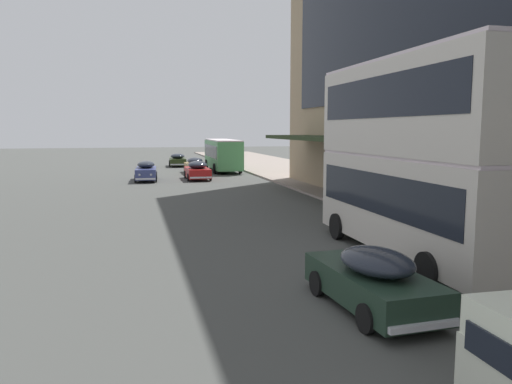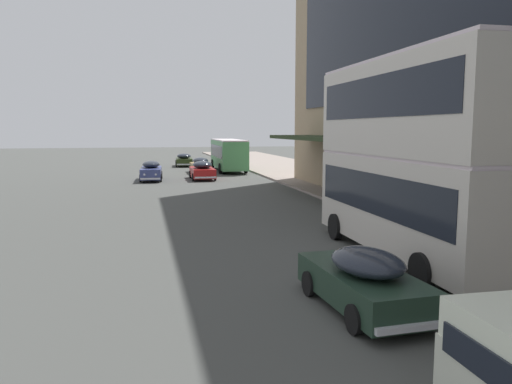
% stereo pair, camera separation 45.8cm
% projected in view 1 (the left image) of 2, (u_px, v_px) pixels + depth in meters
% --- Properties ---
extents(transit_bus_kerbside_front, '(2.93, 10.06, 3.20)m').
position_uv_depth(transit_bus_kerbside_front, '(223.00, 153.00, 50.89)').
color(transit_bus_kerbside_front, '#4C995B').
rests_on(transit_bus_kerbside_front, ground).
extents(transit_bus_kerbside_rear, '(2.84, 9.69, 6.50)m').
position_uv_depth(transit_bus_kerbside_rear, '(414.00, 153.00, 16.13)').
color(transit_bus_kerbside_rear, beige).
rests_on(transit_bus_kerbside_rear, ground).
extents(sedan_second_near, '(2.02, 4.35, 1.50)m').
position_uv_depth(sedan_second_near, '(373.00, 279.00, 11.74)').
color(sedan_second_near, '#203528').
rests_on(sedan_second_near, ground).
extents(sedan_oncoming_front, '(2.11, 4.48, 1.50)m').
position_uv_depth(sedan_oncoming_front, '(178.00, 160.00, 57.22)').
color(sedan_oncoming_front, '#273415').
rests_on(sedan_oncoming_front, ground).
extents(sedan_trailing_mid, '(1.82, 5.03, 1.56)m').
position_uv_depth(sedan_trailing_mid, '(195.00, 165.00, 48.24)').
color(sedan_trailing_mid, '#9F7D3F').
rests_on(sedan_trailing_mid, ground).
extents(sedan_oncoming_rear, '(1.95, 4.88, 1.62)m').
position_uv_depth(sedan_oncoming_rear, '(146.00, 171.00, 41.44)').
color(sedan_oncoming_rear, navy).
rests_on(sedan_oncoming_rear, ground).
extents(sedan_far_back, '(2.01, 4.59, 1.58)m').
position_uv_depth(sedan_far_back, '(197.00, 170.00, 42.32)').
color(sedan_far_back, '#A71B1B').
rests_on(sedan_far_back, ground).
extents(street_lamp, '(1.50, 0.28, 6.56)m').
position_uv_depth(street_lamp, '(508.00, 137.00, 16.04)').
color(street_lamp, '#4C4C51').
rests_on(street_lamp, sidewalk_kerb).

